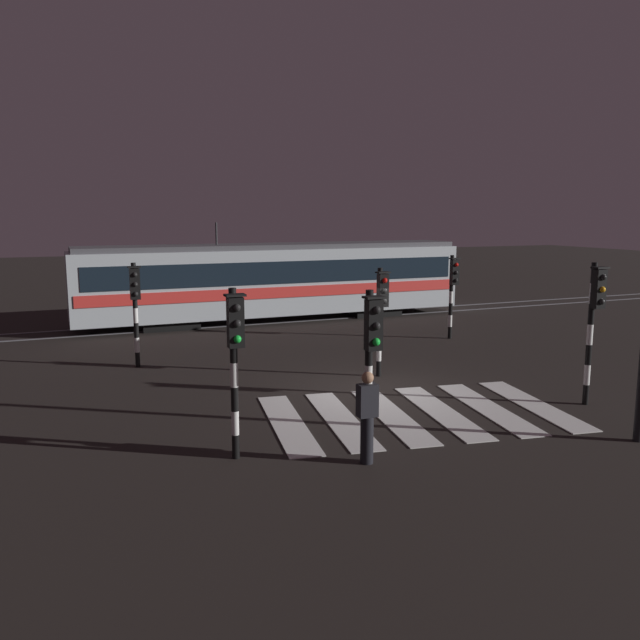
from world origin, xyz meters
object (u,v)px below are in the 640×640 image
traffic_light_corner_far_left (135,299)px  tram (275,279)px  traffic_light_corner_near_left (235,348)px  traffic_light_corner_near_right (594,312)px  pedestrian_waiting_at_kerb (367,417)px  traffic_light_corner_far_right (453,284)px  traffic_light_kerb_mid_left (371,351)px  traffic_light_median_centre (381,306)px

traffic_light_corner_far_left → tram: size_ratio=0.19×
traffic_light_corner_near_left → traffic_light_corner_near_right: size_ratio=0.94×
tram → pedestrian_waiting_at_kerb: size_ratio=9.69×
traffic_light_corner_near_right → tram: size_ratio=0.20×
pedestrian_waiting_at_kerb → traffic_light_corner_near_left: bearing=153.8°
traffic_light_corner_far_right → traffic_light_corner_near_left: (-10.30, -8.37, 0.10)m
traffic_light_corner_far_left → traffic_light_corner_near_right: traffic_light_corner_near_right is taller
traffic_light_corner_near_right → tram: (-2.88, 14.61, -0.49)m
traffic_light_kerb_mid_left → traffic_light_corner_far_left: bearing=107.6°
traffic_light_corner_far_left → tram: (6.49, 6.57, -0.29)m
traffic_light_kerb_mid_left → pedestrian_waiting_at_kerb: bearing=133.6°
traffic_light_corner_far_right → traffic_light_kerb_mid_left: bearing=-130.6°
traffic_light_corner_far_left → traffic_light_corner_near_right: bearing=-40.6°
traffic_light_corner_near_right → pedestrian_waiting_at_kerb: traffic_light_corner_near_right is taller
traffic_light_corner_near_right → traffic_light_corner_far_left: bearing=139.4°
traffic_light_median_centre → traffic_light_corner_near_left: 6.93m
traffic_light_corner_far_left → tram: tram is taller
traffic_light_median_centre → traffic_light_corner_near_left: traffic_light_corner_near_left is taller
traffic_light_corner_near_left → pedestrian_waiting_at_kerb: 2.68m
traffic_light_median_centre → tram: bearing=87.7°
traffic_light_corner_near_right → traffic_light_corner_near_left: bearing=-179.1°
traffic_light_corner_far_right → tram: 7.86m
traffic_light_corner_near_right → tram: tram is taller
traffic_light_corner_far_right → tram: size_ratio=0.18×
traffic_light_corner_far_right → pedestrian_waiting_at_kerb: (-8.16, -9.42, -1.12)m
traffic_light_corner_far_left → traffic_light_median_centre: size_ratio=1.02×
tram → traffic_light_corner_far_left: bearing=-134.7°
traffic_light_median_centre → pedestrian_waiting_at_kerb: 6.45m
pedestrian_waiting_at_kerb → traffic_light_corner_far_right: bearing=49.1°
traffic_light_corner_far_left → traffic_light_corner_near_right: size_ratio=0.91×
traffic_light_corner_far_left → traffic_light_corner_near_left: (0.76, -8.18, 0.06)m
traffic_light_corner_far_right → pedestrian_waiting_at_kerb: traffic_light_corner_far_right is taller
traffic_light_corner_far_left → traffic_light_corner_near_right: (9.37, -8.04, 0.20)m
traffic_light_corner_near_left → tram: (5.73, 14.75, -0.35)m
tram → pedestrian_waiting_at_kerb: 16.23m
traffic_light_median_centre → traffic_light_corner_near_left: size_ratio=0.95×
traffic_light_median_centre → pedestrian_waiting_at_kerb: bearing=-120.1°
tram → traffic_light_median_centre: bearing=-92.3°
traffic_light_corner_far_left → pedestrian_waiting_at_kerb: bearing=-72.6°
traffic_light_corner_far_left → traffic_light_kerb_mid_left: (2.94, -9.28, 0.05)m
traffic_light_corner_near_right → traffic_light_median_centre: bearing=127.3°
traffic_light_corner_near_left → traffic_light_kerb_mid_left: size_ratio=1.00×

